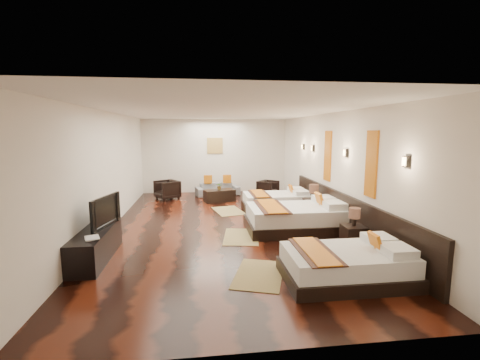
{
  "coord_description": "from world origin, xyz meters",
  "views": [
    {
      "loc": [
        -0.59,
        -7.87,
        2.32
      ],
      "look_at": [
        0.43,
        0.34,
        1.1
      ],
      "focal_mm": 24.47,
      "sensor_mm": 36.0,
      "label": 1
    }
  ],
  "objects": [
    {
      "name": "floor",
      "position": [
        0.0,
        0.0,
        0.0
      ],
      "size": [
        5.5,
        9.5,
        0.01
      ],
      "primitive_type": "cube",
      "color": "black",
      "rests_on": "ground"
    },
    {
      "name": "ceiling",
      "position": [
        0.0,
        0.0,
        2.8
      ],
      "size": [
        5.5,
        9.5,
        0.01
      ],
      "primitive_type": "cube",
      "color": "white",
      "rests_on": "floor"
    },
    {
      "name": "back_wall",
      "position": [
        0.0,
        4.75,
        1.4
      ],
      "size": [
        5.5,
        0.01,
        2.8
      ],
      "primitive_type": "cube",
      "color": "silver",
      "rests_on": "floor"
    },
    {
      "name": "left_wall",
      "position": [
        -2.75,
        0.0,
        1.4
      ],
      "size": [
        0.01,
        9.5,
        2.8
      ],
      "primitive_type": "cube",
      "color": "silver",
      "rests_on": "floor"
    },
    {
      "name": "right_wall",
      "position": [
        2.75,
        0.0,
        1.4
      ],
      "size": [
        0.01,
        9.5,
        2.8
      ],
      "primitive_type": "cube",
      "color": "silver",
      "rests_on": "floor"
    },
    {
      "name": "headboard_panel",
      "position": [
        2.71,
        -0.8,
        0.45
      ],
      "size": [
        0.08,
        6.6,
        0.9
      ],
      "primitive_type": "cube",
      "color": "black",
      "rests_on": "floor"
    },
    {
      "name": "bed_near",
      "position": [
        1.69,
        -3.23,
        0.26
      ],
      "size": [
        1.96,
        1.23,
        0.75
      ],
      "color": "black",
      "rests_on": "floor"
    },
    {
      "name": "bed_mid",
      "position": [
        1.7,
        -0.55,
        0.31
      ],
      "size": [
        2.35,
        1.47,
        0.9
      ],
      "color": "black",
      "rests_on": "floor"
    },
    {
      "name": "bed_far",
      "position": [
        1.69,
        1.54,
        0.26
      ],
      "size": [
        1.97,
        1.24,
        0.75
      ],
      "color": "black",
      "rests_on": "floor"
    },
    {
      "name": "nightstand_a",
      "position": [
        2.44,
        -1.89,
        0.29
      ],
      "size": [
        0.42,
        0.42,
        0.83
      ],
      "color": "black",
      "rests_on": "floor"
    },
    {
      "name": "nightstand_b",
      "position": [
        2.44,
        0.46,
        0.33
      ],
      "size": [
        0.47,
        0.47,
        0.93
      ],
      "color": "black",
      "rests_on": "floor"
    },
    {
      "name": "jute_mat_near",
      "position": [
        0.35,
        -2.88,
        0.01
      ],
      "size": [
        1.09,
        1.38,
        0.01
      ],
      "primitive_type": "cube",
      "rotation": [
        0.0,
        0.0,
        -0.32
      ],
      "color": "#98824D",
      "rests_on": "floor"
    },
    {
      "name": "jute_mat_mid",
      "position": [
        0.3,
        -0.9,
        0.01
      ],
      "size": [
        0.92,
        1.3,
        0.01
      ],
      "primitive_type": "cube",
      "rotation": [
        0.0,
        0.0,
        -0.15
      ],
      "color": "#98824D",
      "rests_on": "floor"
    },
    {
      "name": "jute_mat_far",
      "position": [
        0.23,
        1.53,
        0.01
      ],
      "size": [
        0.99,
        1.33,
        0.01
      ],
      "primitive_type": "cube",
      "rotation": [
        0.0,
        0.0,
        0.21
      ],
      "color": "#98824D",
      "rests_on": "floor"
    },
    {
      "name": "tv_console",
      "position": [
        -2.5,
        -1.85,
        0.28
      ],
      "size": [
        0.5,
        1.8,
        0.55
      ],
      "primitive_type": "cube",
      "color": "black",
      "rests_on": "floor"
    },
    {
      "name": "tv",
      "position": [
        -2.45,
        -1.62,
        0.84
      ],
      "size": [
        0.36,
        1.02,
        0.59
      ],
      "primitive_type": "imported",
      "rotation": [
        0.0,
        0.0,
        1.35
      ],
      "color": "black",
      "rests_on": "tv_console"
    },
    {
      "name": "book",
      "position": [
        -2.5,
        -2.39,
        0.56
      ],
      "size": [
        0.31,
        0.36,
        0.03
      ],
      "primitive_type": "imported",
      "rotation": [
        0.0,
        0.0,
        0.38
      ],
      "color": "black",
      "rests_on": "tv_console"
    },
    {
      "name": "figurine",
      "position": [
        -2.5,
        -1.09,
        0.73
      ],
      "size": [
        0.44,
        0.44,
        0.36
      ],
      "primitive_type": "imported",
      "rotation": [
        0.0,
        0.0,
        -0.31
      ],
      "color": "brown",
      "rests_on": "tv_console"
    },
    {
      "name": "sofa",
      "position": [
        0.05,
        3.98,
        0.23
      ],
      "size": [
        1.68,
        0.96,
        0.46
      ],
      "primitive_type": "imported",
      "rotation": [
        0.0,
        0.0,
        0.23
      ],
      "color": "slate",
      "rests_on": "floor"
    },
    {
      "name": "armchair_left",
      "position": [
        -1.73,
        3.52,
        0.33
      ],
      "size": [
        0.99,
        0.99,
        0.66
      ],
      "primitive_type": "imported",
      "rotation": [
        0.0,
        0.0,
        -1.01
      ],
      "color": "black",
      "rests_on": "floor"
    },
    {
      "name": "armchair_right",
      "position": [
        1.86,
        3.59,
        0.29
      ],
      "size": [
        0.89,
        0.89,
        0.58
      ],
      "primitive_type": "imported",
      "rotation": [
        0.0,
        0.0,
        0.84
      ],
      "color": "black",
      "rests_on": "floor"
    },
    {
      "name": "coffee_table",
      "position": [
        0.05,
        2.93,
        0.2
      ],
      "size": [
        1.1,
        0.76,
        0.4
      ],
      "primitive_type": "cube",
      "rotation": [
        0.0,
        0.0,
        0.29
      ],
      "color": "black",
      "rests_on": "floor"
    },
    {
      "name": "table_plant",
      "position": [
        0.06,
        2.94,
        0.53
      ],
      "size": [
        0.24,
        0.21,
        0.26
      ],
      "primitive_type": "imported",
      "rotation": [
        0.0,
        0.0,
        -0.04
      ],
      "color": "#286421",
      "rests_on": "coffee_table"
    },
    {
      "name": "orange_panel_a",
      "position": [
        2.73,
        -1.9,
        1.7
      ],
      "size": [
        0.04,
        0.4,
        1.3
      ],
      "primitive_type": "cube",
      "color": "#D86014",
      "rests_on": "right_wall"
    },
    {
      "name": "orange_panel_b",
      "position": [
        2.73,
        0.3,
        1.7
      ],
      "size": [
        0.04,
        0.4,
        1.3
      ],
      "primitive_type": "cube",
      "color": "#D86014",
      "rests_on": "right_wall"
    },
    {
      "name": "sconce_near",
      "position": [
        2.7,
        -3.0,
        1.85
      ],
      "size": [
        0.07,
        0.12,
        0.18
      ],
      "color": "black",
      "rests_on": "right_wall"
    },
    {
      "name": "sconce_mid",
      "position": [
        2.7,
        -0.8,
        1.85
      ],
      "size": [
        0.07,
        0.12,
        0.18
      ],
      "color": "black",
      "rests_on": "right_wall"
    },
    {
      "name": "sconce_far",
      "position": [
        2.7,
        1.4,
        1.85
      ],
      "size": [
        0.07,
        0.12,
        0.18
      ],
      "color": "black",
      "rests_on": "right_wall"
    },
    {
      "name": "sconce_lounge",
      "position": [
        2.7,
        2.3,
        1.85
      ],
      "size": [
        0.07,
        0.12,
        0.18
      ],
      "color": "black",
      "rests_on": "right_wall"
    },
    {
      "name": "gold_artwork",
      "position": [
        0.0,
        4.73,
        1.8
      ],
      "size": [
        0.6,
        0.04,
        0.6
      ],
      "primitive_type": "cube",
      "color": "#AD873F",
      "rests_on": "back_wall"
    }
  ]
}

